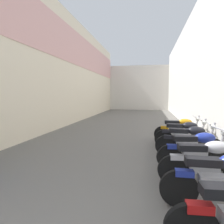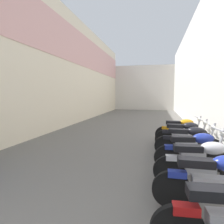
% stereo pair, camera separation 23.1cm
% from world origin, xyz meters
% --- Properties ---
extents(ground_plane, '(39.48, 39.48, 0.00)m').
position_xyz_m(ground_plane, '(0.00, 9.74, 0.00)').
color(ground_plane, '#66635E').
extents(building_left, '(0.45, 23.48, 6.51)m').
position_xyz_m(building_left, '(-3.54, 11.69, 3.29)').
color(building_left, beige).
rests_on(building_left, ground).
extents(building_right, '(0.45, 23.48, 6.04)m').
position_xyz_m(building_right, '(3.54, 11.73, 3.02)').
color(building_right, silver).
rests_on(building_right, ground).
extents(building_far_end, '(9.69, 2.00, 5.10)m').
position_xyz_m(building_far_end, '(0.00, 24.48, 2.55)').
color(building_far_end, beige).
rests_on(building_far_end, ground).
extents(motorcycle_third, '(1.85, 0.58, 1.04)m').
position_xyz_m(motorcycle_third, '(2.40, 3.33, 0.50)').
color(motorcycle_third, black).
rests_on(motorcycle_third, ground).
extents(motorcycle_fourth, '(1.85, 0.58, 1.04)m').
position_xyz_m(motorcycle_fourth, '(2.40, 4.18, 0.50)').
color(motorcycle_fourth, black).
rests_on(motorcycle_fourth, ground).
extents(motorcycle_fifth, '(1.84, 0.58, 1.04)m').
position_xyz_m(motorcycle_fifth, '(2.40, 5.03, 0.50)').
color(motorcycle_fifth, black).
rests_on(motorcycle_fifth, ground).
extents(motorcycle_sixth, '(1.85, 0.58, 1.04)m').
position_xyz_m(motorcycle_sixth, '(2.40, 5.98, 0.50)').
color(motorcycle_sixth, black).
rests_on(motorcycle_sixth, ground).
extents(motorcycle_seventh, '(1.85, 0.58, 1.04)m').
position_xyz_m(motorcycle_seventh, '(2.40, 6.89, 0.50)').
color(motorcycle_seventh, black).
rests_on(motorcycle_seventh, ground).
extents(motorcycle_eighth, '(1.85, 0.58, 1.04)m').
position_xyz_m(motorcycle_eighth, '(2.40, 7.73, 0.50)').
color(motorcycle_eighth, black).
rests_on(motorcycle_eighth, ground).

